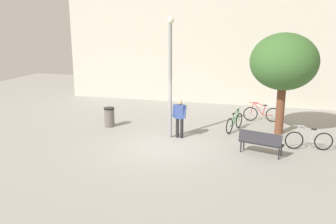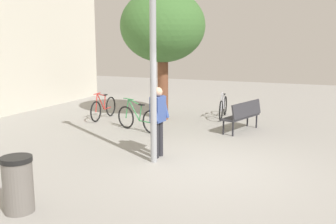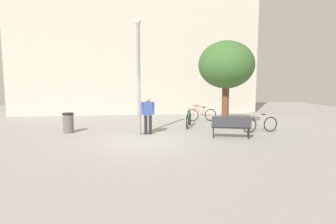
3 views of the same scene
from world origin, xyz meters
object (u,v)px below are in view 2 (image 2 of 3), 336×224
trash_bin (18,184)px  person_by_lamppost (158,117)px  bicycle_green (138,119)px  plaza_tree (163,27)px  park_bench (243,114)px  bicycle_silver (223,107)px  bicycle_red (103,108)px  lamppost (153,35)px

trash_bin → person_by_lamppost: bearing=-12.9°
person_by_lamppost → bicycle_green: size_ratio=0.96×
person_by_lamppost → plaza_tree: 5.00m
park_bench → bicycle_silver: bearing=31.5°
plaza_tree → bicycle_silver: (1.03, -1.89, -2.79)m
bicycle_red → person_by_lamppost: bearing=-132.8°
plaza_tree → trash_bin: size_ratio=4.80×
trash_bin → bicycle_green: bearing=8.3°
plaza_tree → person_by_lamppost: bearing=-157.7°
bicycle_silver → person_by_lamppost: bearing=178.0°
person_by_lamppost → plaza_tree: (4.15, 1.70, 2.21)m
lamppost → trash_bin: lamppost is taller
park_bench → trash_bin: 7.31m
park_bench → bicycle_green: bearing=111.8°
park_bench → lamppost: bearing=162.0°
lamppost → bicycle_silver: size_ratio=2.80×
park_bench → plaza_tree: (0.77, 2.99, 2.63)m
person_by_lamppost → bicycle_silver: size_ratio=0.93×
trash_bin → lamppost: bearing=-15.5°
park_bench → bicycle_silver: (1.80, 1.10, -0.16)m
person_by_lamppost → bicycle_green: bearing=37.3°
park_bench → bicycle_red: bearing=90.0°
park_bench → plaza_tree: 4.06m
bicycle_green → bicycle_red: bearing=59.1°
lamppost → bicycle_red: (3.78, 3.71, -2.47)m
plaza_tree → bicycle_green: bearing=-179.2°
bicycle_green → bicycle_red: size_ratio=0.96×
lamppost → park_bench: (3.78, -1.22, -2.30)m
park_bench → bicycle_silver: size_ratio=0.93×
plaza_tree → lamppost: bearing=-158.8°
plaza_tree → bicycle_silver: plaza_tree is taller
bicycle_green → trash_bin: (-5.82, -0.85, 0.08)m
park_bench → bicycle_red: bicycle_red is taller
trash_bin → bicycle_silver: bearing=-6.6°
plaza_tree → trash_bin: 8.27m
bicycle_red → bicycle_silver: size_ratio=1.00×
person_by_lamppost → bicycle_red: 5.01m
lamppost → plaza_tree: bearing=21.2°
person_by_lamppost → lamppost: bearing=-170.6°
bicycle_green → lamppost: bearing=-146.2°
lamppost → park_bench: size_ratio=3.02×
lamppost → bicycle_silver: (5.58, -0.12, -2.47)m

